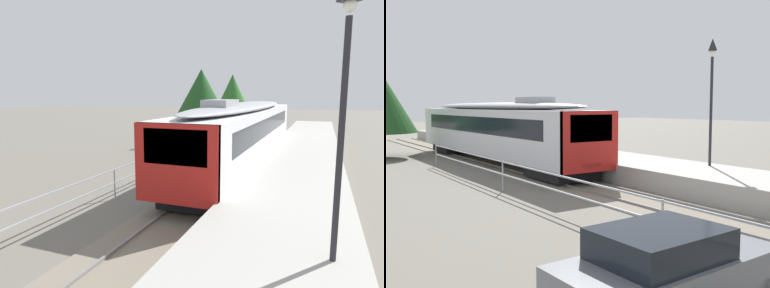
{
  "view_description": "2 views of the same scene",
  "coord_description": "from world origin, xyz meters",
  "views": [
    {
      "loc": [
        4.15,
        10.35,
        4.15
      ],
      "look_at": [
        -1.0,
        23.45,
        2.0
      ],
      "focal_mm": 31.06,
      "sensor_mm": 36.0,
      "label": 1
    },
    {
      "loc": [
        -10.8,
        4.5,
        3.46
      ],
      "look_at": [
        0.0,
        20.45,
        1.8
      ],
      "focal_mm": 41.88,
      "sensor_mm": 36.0,
      "label": 2
    }
  ],
  "objects": [
    {
      "name": "ground_plane",
      "position": [
        -3.0,
        22.0,
        0.0
      ],
      "size": [
        160.0,
        160.0,
        0.0
      ],
      "primitive_type": "plane",
      "color": "#6B665B"
    },
    {
      "name": "track_rails",
      "position": [
        0.0,
        22.0,
        0.03
      ],
      "size": [
        3.2,
        60.0,
        0.14
      ],
      "color": "slate",
      "rests_on": "ground"
    },
    {
      "name": "commuter_train",
      "position": [
        0.0,
        29.08,
        2.15
      ],
      "size": [
        2.82,
        19.5,
        3.74
      ],
      "color": "silver",
      "rests_on": "track_rails"
    },
    {
      "name": "station_platform",
      "position": [
        3.25,
        22.0,
        0.45
      ],
      "size": [
        3.9,
        60.0,
        0.9
      ],
      "primitive_type": "cube",
      "color": "#A8A59E",
      "rests_on": "ground"
    },
    {
      "name": "platform_lamp_mid_platform",
      "position": [
        4.49,
        17.04,
        4.62
      ],
      "size": [
        0.34,
        0.34,
        5.35
      ],
      "color": "#232328",
      "rests_on": "station_platform"
    },
    {
      "name": "tree_behind_carpark",
      "position": [
        -5.99,
        49.35,
        4.12
      ],
      "size": [
        4.24,
        4.24,
        6.39
      ],
      "color": "brown",
      "rests_on": "ground"
    },
    {
      "name": "tree_behind_station_far",
      "position": [
        -5.18,
        36.18,
        3.88
      ],
      "size": [
        4.89,
        4.89,
        6.12
      ],
      "color": "brown",
      "rests_on": "ground"
    }
  ]
}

